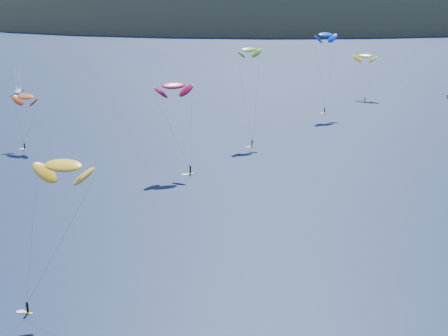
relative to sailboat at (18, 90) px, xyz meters
name	(u,v)px	position (x,y,z in m)	size (l,w,h in m)	color
island	(283,33)	(128.61, 357.87, -11.67)	(730.00, 300.00, 210.00)	#3D3526
sailboat	(18,90)	(0.00, 0.00, 0.00)	(9.22, 7.91, 11.21)	white
kitesurfer_1	(25,97)	(29.83, -77.29, 12.88)	(9.27, 8.22, 16.19)	yellow
kitesurfer_2	(63,166)	(62.88, -158.16, 19.01)	(10.40, 10.77, 22.52)	yellow
kitesurfer_3	(249,50)	(90.74, -65.24, 24.25)	(8.30, 15.59, 27.39)	yellow
kitesurfer_4	(326,35)	(116.89, -30.40, 25.02)	(9.82, 8.51, 28.51)	yellow
kitesurfer_9	(173,86)	(72.35, -95.38, 19.34)	(10.18, 10.38, 22.91)	yellow
kitesurfer_11	(365,56)	(135.77, -3.87, 14.58)	(9.44, 15.64, 17.94)	yellow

